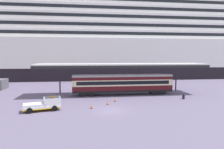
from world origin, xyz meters
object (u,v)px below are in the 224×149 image
Objects in this scene: traffic_cone_far at (92,106)px; train_carriage at (123,83)px; traffic_cone_near at (115,99)px; quay_bollard at (184,96)px; traffic_cone_mid at (108,103)px; cruise_ship at (107,39)px; service_truck at (46,104)px.

train_carriage is at bearing 57.45° from traffic_cone_far.
traffic_cone_near is 5.87m from traffic_cone_far.
quay_bollard is (17.00, 4.62, 0.14)m from traffic_cone_far.
train_carriage is 9.52m from traffic_cone_mid.
quay_bollard reaches higher than traffic_cone_mid.
cruise_ship is 185.68× the size of traffic_cone_far.
traffic_cone_near is 0.82× the size of quay_bollard.
traffic_cone_near reaches higher than traffic_cone_mid.
traffic_cone_near is (10.85, 4.24, -0.60)m from service_truck.
traffic_cone_near is 12.82m from quay_bollard.
traffic_cone_near is 2.58m from traffic_cone_mid.
quay_bollard is (10.33, -5.82, -1.78)m from train_carriage.
service_truck is 7.21× the size of traffic_cone_far.
traffic_cone_near is 1.28× the size of traffic_cone_mid.
traffic_cone_far is at bearing -135.47° from traffic_cone_near.
cruise_ship reaches higher than quay_bollard.
cruise_ship is at bearing 86.02° from traffic_cone_near.
quay_bollard is at bearing 2.25° from traffic_cone_near.
quay_bollard reaches higher than traffic_cone_far.
traffic_cone_near is (-2.48, -6.33, -1.91)m from train_carriage.
cruise_ship is 52.41m from service_truck.
service_truck is 9.60m from traffic_cone_mid.
traffic_cone_far is at bearing 1.07° from service_truck.
cruise_ship is at bearing 89.09° from train_carriage.
train_carriage is at bearing -90.91° from cruise_ship.
cruise_ship reaches higher than train_carriage.
traffic_cone_mid is at bearing -126.25° from traffic_cone_near.
service_truck is 5.77× the size of quay_bollard.
cruise_ship is 48.86m from traffic_cone_mid.
train_carriage is 25.90× the size of traffic_cone_near.
traffic_cone_far is at bearing -142.52° from traffic_cone_mid.
quay_bollard is at bearing -77.50° from cruise_ship.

